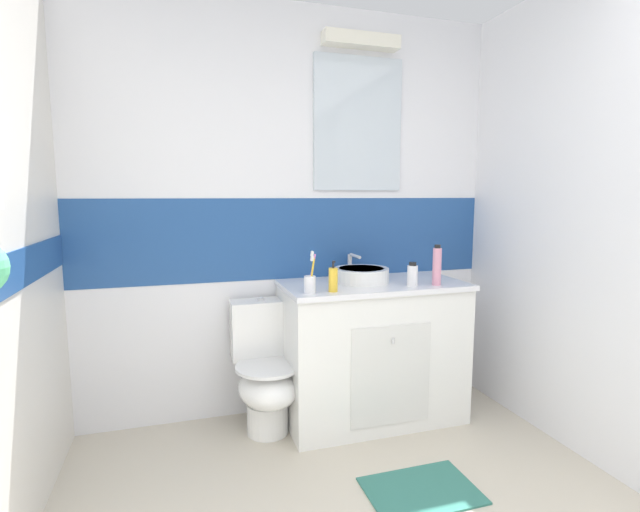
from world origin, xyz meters
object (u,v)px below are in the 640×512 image
at_px(shampoo_bottle_tall, 437,266).
at_px(toilet, 266,371).
at_px(toothbrush_cup, 310,282).
at_px(sink_basin, 361,274).
at_px(soap_dispenser, 333,279).
at_px(lotion_bottle_short, 412,275).

bearing_deg(shampoo_bottle_tall, toilet, 167.18).
bearing_deg(toilet, toothbrush_cup, -46.43).
bearing_deg(shampoo_bottle_tall, sink_basin, 148.60).
relative_size(soap_dispenser, lotion_bottle_short, 1.24).
distance_m(toothbrush_cup, lotion_bottle_short, 0.62).
bearing_deg(lotion_bottle_short, toothbrush_cup, -178.31).
bearing_deg(toothbrush_cup, soap_dispenser, -1.43).
relative_size(sink_basin, toothbrush_cup, 1.66).
bearing_deg(lotion_bottle_short, toilet, 166.48).
xyz_separation_m(sink_basin, lotion_bottle_short, (0.23, -0.21, 0.02)).
xyz_separation_m(soap_dispenser, lotion_bottle_short, (0.49, 0.02, -0.00)).
bearing_deg(shampoo_bottle_tall, toothbrush_cup, 179.69).
relative_size(lotion_bottle_short, shampoo_bottle_tall, 0.58).
xyz_separation_m(sink_basin, soap_dispenser, (-0.26, -0.23, 0.02)).
bearing_deg(lotion_bottle_short, sink_basin, 138.20).
xyz_separation_m(toilet, lotion_bottle_short, (0.82, -0.20, 0.56)).
bearing_deg(lotion_bottle_short, shampoo_bottle_tall, -8.76).
height_order(sink_basin, lotion_bottle_short, sink_basin).
bearing_deg(lotion_bottle_short, soap_dispenser, -177.49).
distance_m(sink_basin, shampoo_bottle_tall, 0.45).
height_order(soap_dispenser, shampoo_bottle_tall, shampoo_bottle_tall).
xyz_separation_m(sink_basin, shampoo_bottle_tall, (0.38, -0.23, 0.07)).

